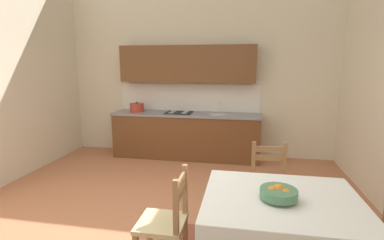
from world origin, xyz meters
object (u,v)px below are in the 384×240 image
dining_chair_tv_side (166,222)px  dining_table (281,211)px  kitchen_cabinetry (186,115)px  fruit_bowl (279,193)px  dining_chair_kitchen_side (269,186)px

dining_chair_tv_side → dining_table: bearing=1.8°
kitchen_cabinetry → dining_chair_tv_side: size_ratio=3.12×
dining_table → dining_chair_tv_side: 1.01m
dining_chair_tv_side → fruit_bowl: size_ratio=3.10×
dining_table → dining_chair_tv_side: size_ratio=1.39×
dining_chair_kitchen_side → dining_table: bearing=-88.7°
kitchen_cabinetry → dining_table: size_ratio=2.24×
dining_table → fruit_bowl: 0.19m
kitchen_cabinetry → dining_chair_kitchen_side: bearing=-56.9°
dining_chair_kitchen_side → kitchen_cabinetry: bearing=123.1°
kitchen_cabinetry → dining_chair_tv_side: (0.47, -3.21, -0.41)m
dining_chair_tv_side → kitchen_cabinetry: bearing=98.4°
dining_chair_kitchen_side → fruit_bowl: (-0.02, -1.01, 0.37)m
dining_chair_kitchen_side → fruit_bowl: size_ratio=3.10×
dining_table → fruit_bowl: bearing=-128.2°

